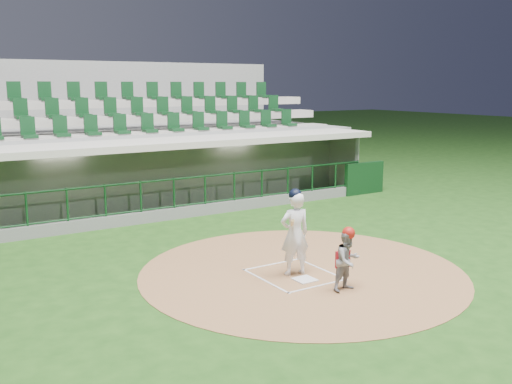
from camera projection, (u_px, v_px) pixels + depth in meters
ground at (286, 271)px, 12.69m from camera, size 120.00×120.00×0.00m
dirt_circle at (302, 271)px, 12.68m from camera, size 7.20×7.20×0.01m
home_plate at (305, 279)px, 12.10m from camera, size 0.43×0.43×0.02m
batter_box_chalk at (294, 274)px, 12.44m from camera, size 1.55×1.80×0.01m
dugout_structure at (152, 180)px, 19.01m from camera, size 16.40×3.70×3.00m
seating_deck at (119, 156)px, 21.48m from camera, size 17.00×6.72×5.15m
batter at (295, 232)px, 12.29m from camera, size 0.91×0.92×1.91m
catcher at (348, 259)px, 11.40m from camera, size 0.64×0.51×1.31m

